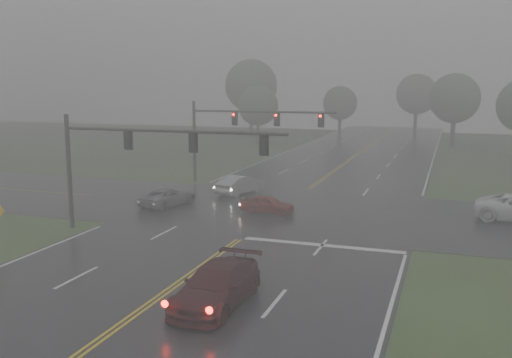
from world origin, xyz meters
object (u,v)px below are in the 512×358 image
at_px(sedan_red, 267,214).
at_px(signal_gantry_far, 236,126).
at_px(car_grey, 168,206).
at_px(signal_gantry_near, 131,151).
at_px(sedan_silver, 240,194).
at_px(sedan_maroon, 217,305).

distance_m(sedan_red, signal_gantry_far, 12.39).
bearing_deg(car_grey, signal_gantry_near, 117.19).
bearing_deg(signal_gantry_far, sedan_silver, -65.43).
bearing_deg(signal_gantry_far, signal_gantry_near, -88.81).
bearing_deg(sedan_silver, signal_gantry_far, -48.90).
distance_m(sedan_maroon, sedan_red, 15.74).
xyz_separation_m(sedan_silver, signal_gantry_far, (-1.89, 4.14, 4.86)).
distance_m(sedan_red, signal_gantry_near, 10.25).
distance_m(sedan_maroon, car_grey, 18.48).
relative_size(sedan_silver, signal_gantry_far, 0.36).
bearing_deg(sedan_silver, sedan_maroon, 124.88).
xyz_separation_m(sedan_maroon, signal_gantry_near, (-8.53, 8.23, 4.69)).
xyz_separation_m(car_grey, signal_gantry_far, (1.27, 9.76, 4.86)).
xyz_separation_m(sedan_red, sedan_silver, (-4.01, 5.62, 0.00)).
distance_m(sedan_maroon, signal_gantry_near, 12.75).
xyz_separation_m(sedan_maroon, sedan_red, (-2.97, 15.45, 0.00)).
xyz_separation_m(sedan_silver, signal_gantry_near, (-1.54, -12.84, 4.69)).
bearing_deg(sedan_red, signal_gantry_far, 32.85).
height_order(car_grey, signal_gantry_far, signal_gantry_far).
height_order(sedan_silver, signal_gantry_far, signal_gantry_far).
xyz_separation_m(sedan_maroon, sedan_silver, (-6.99, 21.07, 0.00)).
height_order(sedan_maroon, car_grey, sedan_maroon).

